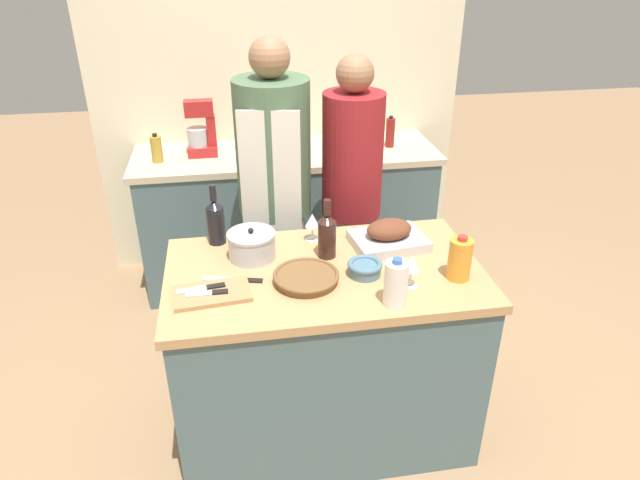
% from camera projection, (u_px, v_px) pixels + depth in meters
% --- Properties ---
extents(ground_plane, '(12.00, 12.00, 0.00)m').
position_uv_depth(ground_plane, '(324.00, 423.00, 2.80)').
color(ground_plane, '#9E7A56').
extents(kitchen_island, '(1.32, 0.76, 0.88)m').
position_uv_depth(kitchen_island, '(324.00, 352.00, 2.59)').
color(kitchen_island, '#4C666B').
rests_on(kitchen_island, ground_plane).
extents(back_counter, '(1.92, 0.60, 0.90)m').
position_uv_depth(back_counter, '(288.00, 216.00, 3.81)').
color(back_counter, '#4C666B').
rests_on(back_counter, ground_plane).
extents(back_wall, '(2.42, 0.10, 2.55)m').
position_uv_depth(back_wall, '(279.00, 80.00, 3.72)').
color(back_wall, beige).
rests_on(back_wall, ground_plane).
extents(roasting_pan, '(0.35, 0.28, 0.12)m').
position_uv_depth(roasting_pan, '(389.00, 236.00, 2.54)').
color(roasting_pan, '#BCBCC1').
rests_on(roasting_pan, kitchen_island).
extents(wicker_basket, '(0.27, 0.27, 0.04)m').
position_uv_depth(wicker_basket, '(306.00, 277.00, 2.28)').
color(wicker_basket, brown).
rests_on(wicker_basket, kitchen_island).
extents(cutting_board, '(0.31, 0.20, 0.02)m').
position_uv_depth(cutting_board, '(212.00, 294.00, 2.21)').
color(cutting_board, '#AD7F51').
rests_on(cutting_board, kitchen_island).
extents(stock_pot, '(0.21, 0.21, 0.14)m').
position_uv_depth(stock_pot, '(252.00, 245.00, 2.44)').
color(stock_pot, '#B7B7BC').
rests_on(stock_pot, kitchen_island).
extents(mixing_bowl, '(0.14, 0.14, 0.06)m').
position_uv_depth(mixing_bowl, '(365.00, 268.00, 2.33)').
color(mixing_bowl, slate).
rests_on(mixing_bowl, kitchen_island).
extents(juice_jug, '(0.09, 0.09, 0.19)m').
position_uv_depth(juice_jug, '(460.00, 259.00, 2.28)').
color(juice_jug, orange).
rests_on(juice_jug, kitchen_island).
extents(milk_jug, '(0.09, 0.09, 0.20)m').
position_uv_depth(milk_jug, '(396.00, 283.00, 2.12)').
color(milk_jug, white).
rests_on(milk_jug, kitchen_island).
extents(wine_bottle_green, '(0.08, 0.08, 0.28)m').
position_uv_depth(wine_bottle_green, '(216.00, 220.00, 2.54)').
color(wine_bottle_green, black).
rests_on(wine_bottle_green, kitchen_island).
extents(wine_bottle_dark, '(0.08, 0.08, 0.27)m').
position_uv_depth(wine_bottle_dark, '(327.00, 234.00, 2.43)').
color(wine_bottle_dark, '#381E19').
rests_on(wine_bottle_dark, kitchen_island).
extents(wine_glass_left, '(0.07, 0.07, 0.13)m').
position_uv_depth(wine_glass_left, '(312.00, 221.00, 2.57)').
color(wine_glass_left, silver).
rests_on(wine_glass_left, kitchen_island).
extents(wine_glass_right, '(0.07, 0.07, 0.14)m').
position_uv_depth(wine_glass_right, '(412.00, 264.00, 2.22)').
color(wine_glass_right, silver).
rests_on(wine_glass_right, kitchen_island).
extents(knife_chef, '(0.25, 0.09, 0.01)m').
position_uv_depth(knife_chef, '(235.00, 280.00, 2.30)').
color(knife_chef, '#B7B7BC').
rests_on(knife_chef, kitchen_island).
extents(knife_paring, '(0.16, 0.03, 0.01)m').
position_uv_depth(knife_paring, '(209.00, 293.00, 2.19)').
color(knife_paring, '#B7B7BC').
rests_on(knife_paring, cutting_board).
extents(knife_bread, '(0.19, 0.05, 0.01)m').
position_uv_depth(knife_bread, '(203.00, 288.00, 2.22)').
color(knife_bread, '#B7B7BC').
rests_on(knife_bread, cutting_board).
extents(stand_mixer, '(0.18, 0.14, 0.34)m').
position_uv_depth(stand_mixer, '(201.00, 133.00, 3.48)').
color(stand_mixer, '#B22323').
rests_on(stand_mixer, back_counter).
extents(condiment_bottle_tall, '(0.06, 0.06, 0.20)m').
position_uv_depth(condiment_bottle_tall, '(390.00, 132.00, 3.64)').
color(condiment_bottle_tall, maroon).
rests_on(condiment_bottle_tall, back_counter).
extents(condiment_bottle_short, '(0.07, 0.07, 0.18)m').
position_uv_depth(condiment_bottle_short, '(157.00, 149.00, 3.40)').
color(condiment_bottle_short, '#B28E2D').
rests_on(condiment_bottle_short, back_counter).
extents(person_cook_aproned, '(0.38, 0.40, 1.71)m').
position_uv_depth(person_cook_aproned, '(275.00, 189.00, 2.98)').
color(person_cook_aproned, beige).
rests_on(person_cook_aproned, ground_plane).
extents(person_cook_guest, '(0.32, 0.32, 1.62)m').
position_uv_depth(person_cook_guest, '(352.00, 192.00, 3.04)').
color(person_cook_guest, beige).
rests_on(person_cook_guest, ground_plane).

